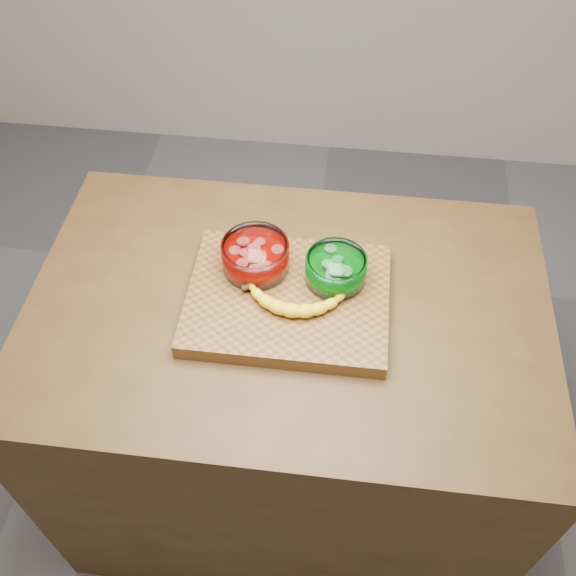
# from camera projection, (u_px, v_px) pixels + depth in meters

# --- Properties ---
(ground) EXTENTS (3.50, 3.50, 0.00)m
(ground) POSITION_uv_depth(u_px,v_px,m) (288.00, 471.00, 2.15)
(ground) COLOR #5B5A5F
(ground) RESTS_ON ground
(counter) EXTENTS (1.20, 0.80, 0.90)m
(counter) POSITION_uv_depth(u_px,v_px,m) (288.00, 404.00, 1.81)
(counter) COLOR #4B3216
(counter) RESTS_ON ground
(cutting_board) EXTENTS (0.45, 0.35, 0.04)m
(cutting_board) POSITION_uv_depth(u_px,v_px,m) (288.00, 299.00, 1.45)
(cutting_board) COLOR brown
(cutting_board) RESTS_ON counter
(bowl_red) EXTENTS (0.15, 0.15, 0.07)m
(bowl_red) POSITION_uv_depth(u_px,v_px,m) (256.00, 256.00, 1.46)
(bowl_red) COLOR white
(bowl_red) RESTS_ON cutting_board
(bowl_green) EXTENTS (0.14, 0.14, 0.06)m
(bowl_green) POSITION_uv_depth(u_px,v_px,m) (336.00, 269.00, 1.44)
(bowl_green) COLOR white
(bowl_green) RESTS_ON cutting_board
(banana) EXTENTS (0.25, 0.12, 0.04)m
(banana) POSITION_uv_depth(u_px,v_px,m) (294.00, 300.00, 1.40)
(banana) COLOR yellow
(banana) RESTS_ON cutting_board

